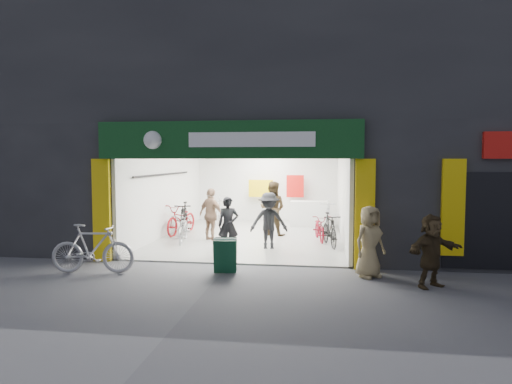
% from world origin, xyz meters
% --- Properties ---
extents(ground, '(60.00, 60.00, 0.00)m').
position_xyz_m(ground, '(0.00, 0.00, 0.00)').
color(ground, '#56565B').
rests_on(ground, ground).
extents(building, '(17.00, 10.27, 8.00)m').
position_xyz_m(building, '(0.91, 4.99, 4.31)').
color(building, '#232326').
rests_on(building, ground).
extents(bike_left_front, '(0.87, 1.79, 0.90)m').
position_xyz_m(bike_left_front, '(-1.97, 2.71, 0.45)').
color(bike_left_front, '#A4A4A8').
rests_on(bike_left_front, ground).
extents(bike_left_midfront, '(0.86, 1.95, 1.13)m').
position_xyz_m(bike_left_midfront, '(-2.35, 3.99, 0.57)').
color(bike_left_midfront, black).
rests_on(bike_left_midfront, ground).
extents(bike_left_midback, '(1.01, 2.10, 1.06)m').
position_xyz_m(bike_left_midback, '(-2.50, 4.20, 0.53)').
color(bike_left_midback, maroon).
rests_on(bike_left_midback, ground).
extents(bike_left_back, '(0.59, 1.81, 1.07)m').
position_xyz_m(bike_left_back, '(-1.80, 6.84, 0.54)').
color(bike_left_back, silver).
rests_on(bike_left_back, ground).
extents(bike_right_front, '(0.81, 1.74, 1.01)m').
position_xyz_m(bike_right_front, '(2.50, 2.66, 0.50)').
color(bike_right_front, black).
rests_on(bike_right_front, ground).
extents(bike_right_mid, '(0.80, 1.69, 0.85)m').
position_xyz_m(bike_right_mid, '(2.21, 3.55, 0.43)').
color(bike_right_mid, maroon).
rests_on(bike_right_mid, ground).
extents(bike_right_back, '(0.66, 1.95, 1.15)m').
position_xyz_m(bike_right_back, '(2.50, 5.27, 0.58)').
color(bike_right_back, '#AAABAF').
rests_on(bike_right_back, ground).
extents(parked_bike, '(1.94, 0.77, 1.13)m').
position_xyz_m(parked_bike, '(-2.88, -1.27, 0.57)').
color(parked_bike, '#AAAAAF').
rests_on(parked_bike, ground).
extents(customer_a, '(0.65, 0.51, 1.56)m').
position_xyz_m(customer_a, '(-0.28, 1.34, 0.78)').
color(customer_a, black).
rests_on(customer_a, ground).
extents(customer_b, '(1.04, 0.89, 1.85)m').
position_xyz_m(customer_b, '(0.63, 4.34, 0.92)').
color(customer_b, '#392B19').
rests_on(customer_b, ground).
extents(customer_c, '(1.15, 0.77, 1.65)m').
position_xyz_m(customer_c, '(0.77, 1.96, 0.82)').
color(customer_c, black).
rests_on(customer_c, ground).
extents(customer_d, '(1.06, 0.86, 1.68)m').
position_xyz_m(customer_d, '(-1.18, 3.05, 0.84)').
color(customer_d, '#83624C').
rests_on(customer_d, ground).
extents(pedestrian_near, '(0.92, 0.87, 1.57)m').
position_xyz_m(pedestrian_near, '(3.30, -0.74, 0.79)').
color(pedestrian_near, '#988458').
rests_on(pedestrian_near, ground).
extents(pedestrian_far, '(1.39, 1.15, 1.49)m').
position_xyz_m(pedestrian_far, '(4.45, -1.38, 0.75)').
color(pedestrian_far, '#382B19').
rests_on(pedestrian_far, ground).
extents(sandwich_board, '(0.56, 0.57, 0.78)m').
position_xyz_m(sandwich_board, '(0.10, -0.87, 0.43)').
color(sandwich_board, '#0E3B24').
rests_on(sandwich_board, ground).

